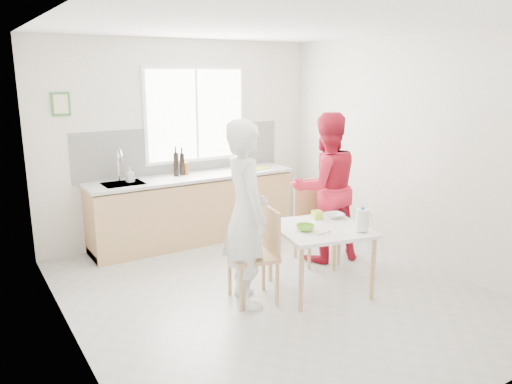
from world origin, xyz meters
TOP-DOWN VIEW (x-y plane):
  - ground at (0.00, 0.00)m, footprint 4.50×4.50m
  - room_shell at (0.00, 0.00)m, footprint 4.50×4.50m
  - window at (0.20, 2.23)m, footprint 1.50×0.06m
  - backsplash at (0.00, 2.24)m, footprint 3.00×0.02m
  - picture_frame at (-1.55, 2.23)m, footprint 0.22×0.03m
  - kitchen_counter at (-0.00, 1.95)m, footprint 2.84×0.64m
  - dining_table at (0.45, -0.20)m, footprint 1.07×1.07m
  - chair_left at (-0.21, -0.07)m, footprint 0.52×0.52m
  - chair_far at (0.96, 0.53)m, footprint 0.55×0.55m
  - person_white at (-0.35, -0.04)m, footprint 0.57×0.75m
  - person_red at (1.07, 0.48)m, footprint 1.00×0.85m
  - bowl_green at (0.25, -0.21)m, footprint 0.22×0.22m
  - bowl_white at (0.80, -0.02)m, footprint 0.25×0.25m
  - milk_jug at (0.71, -0.54)m, footprint 0.19×0.13m
  - green_box at (0.61, 0.05)m, footprint 0.12×0.12m
  - spoon at (0.33, -0.40)m, footprint 0.16×0.03m
  - cutting_board at (0.98, 1.90)m, footprint 0.39×0.31m
  - wine_bottle_a at (-0.21, 2.02)m, footprint 0.07×0.07m
  - wine_bottle_b at (-0.11, 2.05)m, footprint 0.07×0.07m
  - jar_amber at (-0.05, 2.05)m, footprint 0.06×0.06m
  - soap_bottle at (-0.84, 2.00)m, footprint 0.09×0.10m

SIDE VIEW (x-z plane):
  - ground at x=0.00m, z-range 0.00..0.00m
  - kitchen_counter at x=0.00m, z-range -0.27..1.10m
  - chair_left at x=-0.21m, z-range 0.05..1.00m
  - chair_far at x=0.96m, z-range 0.05..1.05m
  - dining_table at x=0.45m, z-range 0.28..0.98m
  - spoon at x=0.33m, z-range 0.70..0.72m
  - bowl_white at x=0.80m, z-range 0.70..0.75m
  - bowl_green at x=0.25m, z-range 0.70..0.76m
  - green_box at x=0.61m, z-range 0.70..0.79m
  - milk_jug at x=0.71m, z-range 0.71..0.95m
  - person_red at x=1.07m, z-range 0.00..1.81m
  - person_white at x=-0.35m, z-range 0.00..1.85m
  - cutting_board at x=0.98m, z-range 0.92..0.93m
  - jar_amber at x=-0.05m, z-range 0.92..1.08m
  - soap_bottle at x=-0.84m, z-range 0.92..1.11m
  - wine_bottle_b at x=-0.11m, z-range 0.92..1.22m
  - wine_bottle_a at x=-0.21m, z-range 0.92..1.24m
  - backsplash at x=0.00m, z-range 0.90..1.55m
  - room_shell at x=0.00m, z-range -0.61..3.89m
  - window at x=0.20m, z-range 1.05..2.35m
  - picture_frame at x=-1.55m, z-range 1.76..2.04m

